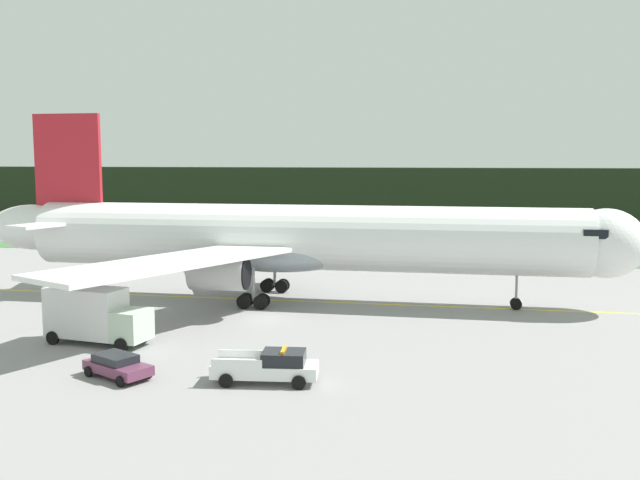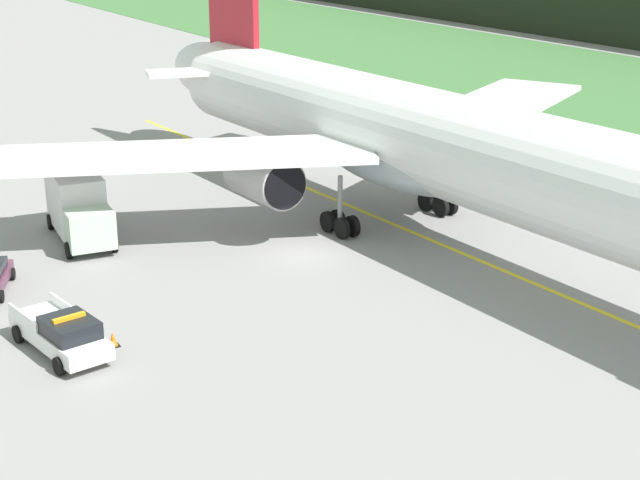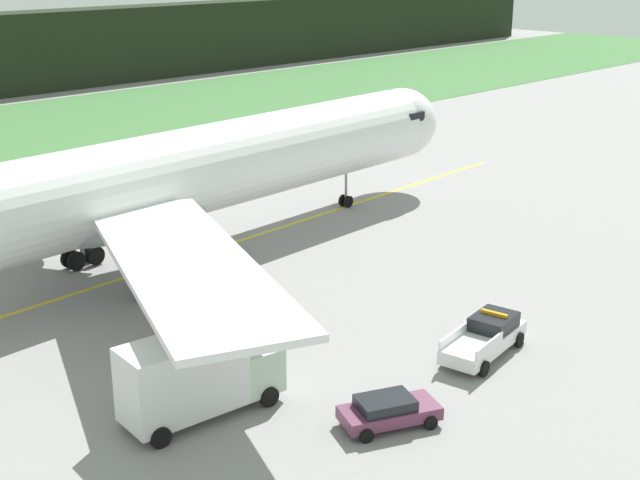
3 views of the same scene
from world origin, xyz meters
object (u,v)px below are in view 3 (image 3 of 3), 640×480
at_px(catering_truck, 196,375).
at_px(apron_cone, 458,333).
at_px(airliner, 149,184).
at_px(ops_pickup_truck, 486,337).
at_px(staff_car, 388,410).

bearing_deg(catering_truck, apron_cone, -12.80).
height_order(airliner, ops_pickup_truck, airliner).
relative_size(airliner, catering_truck, 7.86).
bearing_deg(apron_cone, ops_pickup_truck, -102.55).
bearing_deg(staff_car, ops_pickup_truck, 7.08).
distance_m(ops_pickup_truck, staff_car, 8.62).
relative_size(staff_car, apron_cone, 7.14).
relative_size(ops_pickup_truck, catering_truck, 0.82).
height_order(staff_car, apron_cone, staff_car).
bearing_deg(ops_pickup_truck, airliner, 101.48).
bearing_deg(staff_car, airliner, 79.61).
bearing_deg(catering_truck, staff_car, -50.63).
height_order(catering_truck, apron_cone, catering_truck).
bearing_deg(apron_cone, airliner, 103.81).
distance_m(airliner, catering_truck, 19.20).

